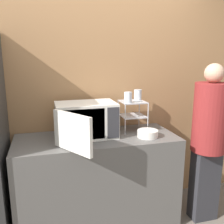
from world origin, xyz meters
The scene contains 8 objects.
wall_back centered at (0.00, 0.68, 1.30)m, with size 8.00×0.06×2.60m.
counter centered at (0.00, 0.32, 0.46)m, with size 1.56×0.64×0.92m.
microwave centered at (-0.10, 0.36, 1.09)m, with size 0.60×0.76×0.33m.
dish_rack centered at (0.42, 0.46, 1.15)m, with size 0.25×0.25×0.31m.
glass_front_left centered at (0.34, 0.38, 1.29)m, with size 0.08×0.08×0.11m.
glass_back_right centered at (0.50, 0.53, 1.29)m, with size 0.08×0.08×0.11m.
bowl centered at (0.48, 0.19, 0.96)m, with size 0.20×0.20×0.07m.
person centered at (1.09, 0.09, 0.91)m, with size 0.34×0.34×1.63m.
Camera 1 is at (-0.48, -1.94, 1.70)m, focal length 40.00 mm.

